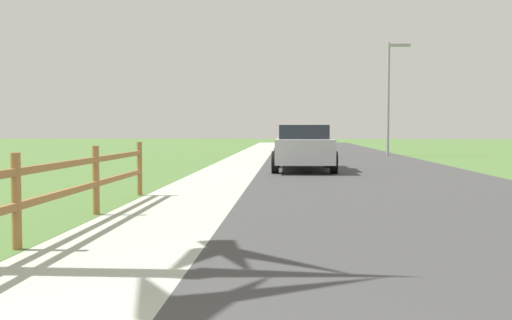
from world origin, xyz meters
TOP-DOWN VIEW (x-y plane):
  - ground_plane at (0.00, 25.00)m, footprint 120.00×120.00m
  - road_asphalt at (3.50, 27.00)m, footprint 7.00×66.00m
  - curb_concrete at (-3.00, 27.00)m, footprint 6.00×66.00m
  - grass_verge at (-4.50, 27.00)m, footprint 5.00×66.00m
  - rail_fence at (-2.11, 4.84)m, footprint 0.11×11.29m
  - parked_suv_silver at (1.48, 18.32)m, footprint 2.05×4.84m
  - parked_car_beige at (1.53, 28.78)m, footprint 2.17×4.80m
  - street_lamp at (6.27, 29.65)m, footprint 1.17×0.20m

SIDE VIEW (x-z plane):
  - ground_plane at x=0.00m, z-range 0.00..0.00m
  - road_asphalt at x=3.50m, z-range 0.00..0.01m
  - curb_concrete at x=-3.00m, z-range 0.00..0.01m
  - grass_verge at x=-4.50m, z-range 0.00..0.01m
  - rail_fence at x=-2.11m, z-range 0.09..1.21m
  - parked_suv_silver at x=1.48m, z-range 0.02..1.53m
  - parked_car_beige at x=1.53m, z-range 0.02..1.57m
  - street_lamp at x=6.27m, z-range 0.59..6.46m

